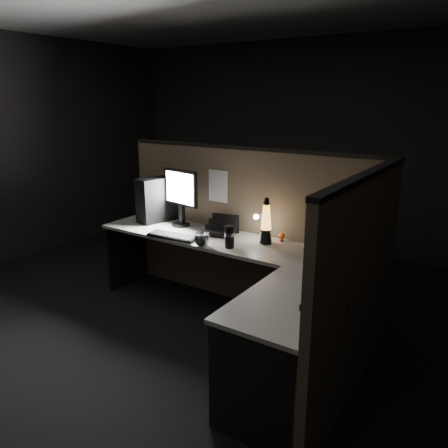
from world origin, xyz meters
The scene contains 17 objects.
floor centered at (0.00, 0.00, 0.00)m, with size 6.00×6.00×0.00m, color black.
room_shell centered at (0.00, 0.00, 1.62)m, with size 6.00×6.00×6.00m.
partition_back centered at (0.00, 0.93, 0.75)m, with size 2.66×0.06×1.50m, color brown.
partition_right centered at (1.33, 0.10, 0.75)m, with size 0.06×1.66×1.50m, color brown.
desk centered at (0.18, 0.25, 0.58)m, with size 2.60×1.60×0.73m.
pc_tower centered at (-0.94, 0.75, 0.96)m, with size 0.19×0.43×0.45m, color black.
monitor centered at (-0.63, 0.74, 1.07)m, with size 0.43×0.19×0.56m.
keyboard centered at (-0.44, 0.38, 0.74)m, with size 0.48×0.16×0.02m, color black.
mouse centered at (-0.66, 0.42, 0.75)m, with size 0.08×0.06×0.03m, color black.
clip_lamp centered at (0.22, 0.81, 0.87)m, with size 0.05×0.18×0.24m.
organizer centered at (-0.13, 0.72, 0.78)m, with size 0.32×0.29×0.20m.
lava_lamp centered at (0.34, 0.71, 0.90)m, with size 0.11×0.11×0.41m.
travel_mug centered at (0.14, 0.43, 0.83)m, with size 0.09×0.09×0.19m, color black.
steel_mug centered at (-0.08, 0.34, 0.79)m, with size 0.14×0.14×0.11m, color silver.
figurine centered at (0.43, 0.82, 0.78)m, with size 0.06×0.06×0.06m, color orange.
pinned_paper centered at (-0.29, 0.90, 1.14)m, with size 0.22×0.00×0.31m, color white.
desk_phone centered at (1.24, -0.23, 0.78)m, with size 0.25×0.25×0.13m.
Camera 1 is at (2.05, -2.51, 1.95)m, focal length 35.00 mm.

